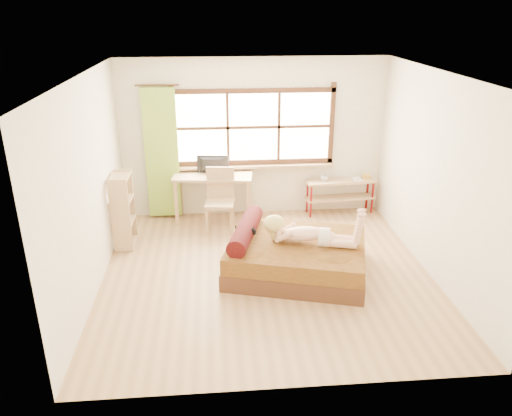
{
  "coord_description": "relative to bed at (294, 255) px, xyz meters",
  "views": [
    {
      "loc": [
        -0.68,
        -6.05,
        3.47
      ],
      "look_at": [
        -0.13,
        0.2,
        0.91
      ],
      "focal_mm": 35.0,
      "sensor_mm": 36.0,
      "label": 1
    }
  ],
  "objects": [
    {
      "name": "monitor",
      "position": [
        -1.09,
        1.97,
        0.72
      ],
      "size": [
        0.53,
        0.13,
        0.3
      ],
      "primitive_type": "imported",
      "rotation": [
        0.0,
        0.0,
        3.03
      ],
      "color": "black",
      "rests_on": "desk"
    },
    {
      "name": "woman",
      "position": [
        0.19,
        -0.06,
        0.49
      ],
      "size": [
        1.35,
        0.71,
        0.56
      ],
      "primitive_type": null,
      "rotation": [
        0.0,
        0.0,
        -0.27
      ],
      "color": "#EDB498",
      "rests_on": "bed"
    },
    {
      "name": "kitten",
      "position": [
        -0.68,
        0.09,
        0.32
      ],
      "size": [
        0.3,
        0.18,
        0.22
      ],
      "primitive_type": null,
      "rotation": [
        0.0,
        0.0,
        -0.27
      ],
      "color": "black",
      "rests_on": "bed"
    },
    {
      "name": "wall_left",
      "position": [
        -2.63,
        -0.03,
        1.1
      ],
      "size": [
        0.0,
        4.5,
        4.5
      ],
      "primitive_type": "plane",
      "rotation": [
        1.57,
        0.0,
        1.57
      ],
      "color": "silver",
      "rests_on": "floor"
    },
    {
      "name": "pipe_shelf",
      "position": [
        1.16,
        2.04,
        0.2
      ],
      "size": [
        1.25,
        0.41,
        0.7
      ],
      "rotation": [
        0.0,
        0.0,
        0.08
      ],
      "color": "tan",
      "rests_on": "floor"
    },
    {
      "name": "bookshelf",
      "position": [
        -2.46,
        1.04,
        0.33
      ],
      "size": [
        0.29,
        0.5,
        1.15
      ],
      "rotation": [
        0.0,
        0.0,
        -0.01
      ],
      "color": "tan",
      "rests_on": "floor"
    },
    {
      "name": "cup",
      "position": [
        0.85,
        2.04,
        0.41
      ],
      "size": [
        0.14,
        0.14,
        0.1
      ],
      "primitive_type": "imported",
      "rotation": [
        0.0,
        0.0,
        0.08
      ],
      "color": "gray",
      "rests_on": "pipe_shelf"
    },
    {
      "name": "ceiling",
      "position": [
        -0.38,
        -0.03,
        2.45
      ],
      "size": [
        4.5,
        4.5,
        0.0
      ],
      "primitive_type": "plane",
      "rotation": [
        3.14,
        0.0,
        0.0
      ],
      "color": "white",
      "rests_on": "wall_back"
    },
    {
      "name": "chair",
      "position": [
        -0.98,
        1.56,
        0.32
      ],
      "size": [
        0.51,
        0.51,
        1.03
      ],
      "rotation": [
        0.0,
        0.0,
        -0.11
      ],
      "color": "tan",
      "rests_on": "floor"
    },
    {
      "name": "curtain",
      "position": [
        -1.93,
        2.1,
        0.9
      ],
      "size": [
        0.55,
        0.1,
        2.2
      ],
      "primitive_type": "cube",
      "color": "olive",
      "rests_on": "wall_back"
    },
    {
      "name": "bed",
      "position": [
        0.0,
        0.0,
        0.0
      ],
      "size": [
        2.18,
        1.93,
        0.7
      ],
      "rotation": [
        0.0,
        0.0,
        -0.27
      ],
      "color": "#382210",
      "rests_on": "floor"
    },
    {
      "name": "wall_right",
      "position": [
        1.87,
        -0.03,
        1.1
      ],
      "size": [
        0.0,
        4.5,
        4.5
      ],
      "primitive_type": "plane",
      "rotation": [
        1.57,
        0.0,
        -1.57
      ],
      "color": "silver",
      "rests_on": "floor"
    },
    {
      "name": "window",
      "position": [
        -0.38,
        2.19,
        1.26
      ],
      "size": [
        2.8,
        0.16,
        1.46
      ],
      "color": "#FFEDBF",
      "rests_on": "wall_back"
    },
    {
      "name": "wall_back",
      "position": [
        -0.38,
        2.22,
        1.1
      ],
      "size": [
        4.5,
        0.0,
        4.5
      ],
      "primitive_type": "plane",
      "rotation": [
        1.57,
        0.0,
        0.0
      ],
      "color": "silver",
      "rests_on": "floor"
    },
    {
      "name": "wall_front",
      "position": [
        -0.38,
        -2.28,
        1.1
      ],
      "size": [
        4.5,
        0.0,
        4.5
      ],
      "primitive_type": "plane",
      "rotation": [
        -1.57,
        0.0,
        0.0
      ],
      "color": "silver",
      "rests_on": "floor"
    },
    {
      "name": "desk",
      "position": [
        -1.09,
        1.92,
        0.46
      ],
      "size": [
        1.37,
        0.75,
        0.82
      ],
      "rotation": [
        0.0,
        0.0,
        -0.11
      ],
      "color": "tan",
      "rests_on": "floor"
    },
    {
      "name": "book",
      "position": [
        1.35,
        2.04,
        0.37
      ],
      "size": [
        0.19,
        0.25,
        0.02
      ],
      "primitive_type": "imported",
      "rotation": [
        0.0,
        0.0,
        0.08
      ],
      "color": "gray",
      "rests_on": "pipe_shelf"
    },
    {
      "name": "floor",
      "position": [
        -0.38,
        -0.03,
        -0.25
      ],
      "size": [
        4.5,
        4.5,
        0.0
      ],
      "primitive_type": "plane",
      "color": "#9E754C",
      "rests_on": "ground"
    }
  ]
}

